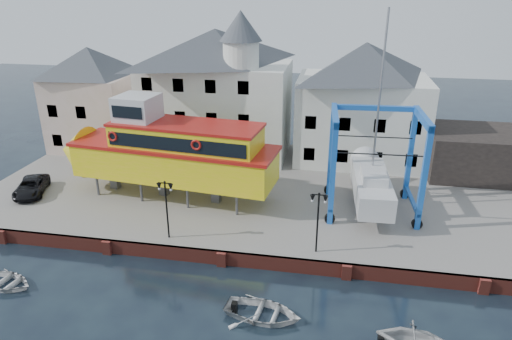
# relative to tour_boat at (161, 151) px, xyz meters

# --- Properties ---
(ground) EXTENTS (140.00, 140.00, 0.00)m
(ground) POSITION_rel_tour_boat_xyz_m (6.74, -7.63, -4.84)
(ground) COLOR black
(ground) RESTS_ON ground
(hardstanding) EXTENTS (44.00, 22.00, 1.00)m
(hardstanding) POSITION_rel_tour_boat_xyz_m (6.74, 3.37, -4.34)
(hardstanding) COLOR slate
(hardstanding) RESTS_ON ground
(quay_wall) EXTENTS (44.00, 0.47, 1.00)m
(quay_wall) POSITION_rel_tour_boat_xyz_m (6.74, -7.53, -4.34)
(quay_wall) COLOR maroon
(quay_wall) RESTS_ON ground
(building_pink) EXTENTS (8.00, 7.00, 10.30)m
(building_pink) POSITION_rel_tour_boat_xyz_m (-11.26, 10.37, 1.31)
(building_pink) COLOR #C4AB96
(building_pink) RESTS_ON hardstanding
(building_white_main) EXTENTS (14.00, 8.30, 14.00)m
(building_white_main) POSITION_rel_tour_boat_xyz_m (1.87, 10.76, 2.50)
(building_white_main) COLOR silver
(building_white_main) RESTS_ON hardstanding
(building_white_right) EXTENTS (12.00, 8.00, 11.20)m
(building_white_right) POSITION_rel_tour_boat_xyz_m (15.74, 11.37, 1.75)
(building_white_right) COLOR silver
(building_white_right) RESTS_ON hardstanding
(shed_dark) EXTENTS (8.00, 7.00, 4.00)m
(shed_dark) POSITION_rel_tour_boat_xyz_m (25.74, 9.37, -1.84)
(shed_dark) COLOR black
(shed_dark) RESTS_ON hardstanding
(lamp_post_left) EXTENTS (1.12, 0.32, 4.20)m
(lamp_post_left) POSITION_rel_tour_boat_xyz_m (2.74, -6.43, -0.67)
(lamp_post_left) COLOR black
(lamp_post_left) RESTS_ON hardstanding
(lamp_post_right) EXTENTS (1.12, 0.32, 4.20)m
(lamp_post_right) POSITION_rel_tour_boat_xyz_m (12.74, -6.43, -0.67)
(lamp_post_right) COLOR black
(lamp_post_right) RESTS_ON hardstanding
(tour_boat) EXTENTS (19.10, 6.57, 8.15)m
(tour_boat) POSITION_rel_tour_boat_xyz_m (0.00, 0.00, 0.00)
(tour_boat) COLOR #59595E
(tour_boat) RESTS_ON hardstanding
(travel_lift) EXTENTS (7.10, 9.82, 14.67)m
(travel_lift) POSITION_rel_tour_boat_xyz_m (16.36, 1.07, -1.40)
(travel_lift) COLOR blue
(travel_lift) RESTS_ON hardstanding
(van) EXTENTS (3.54, 4.99, 1.26)m
(van) POSITION_rel_tour_boat_xyz_m (-10.85, -1.76, -3.21)
(van) COLOR black
(van) RESTS_ON hardstanding
(motorboat_b) EXTENTS (4.65, 3.60, 0.89)m
(motorboat_b) POSITION_rel_tour_boat_xyz_m (10.19, -12.09, -4.84)
(motorboat_b) COLOR silver
(motorboat_b) RESTS_ON ground
(motorboat_d) EXTENTS (4.10, 3.20, 0.78)m
(motorboat_d) POSITION_rel_tour_boat_xyz_m (-5.79, -12.08, -4.84)
(motorboat_d) COLOR silver
(motorboat_d) RESTS_ON ground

